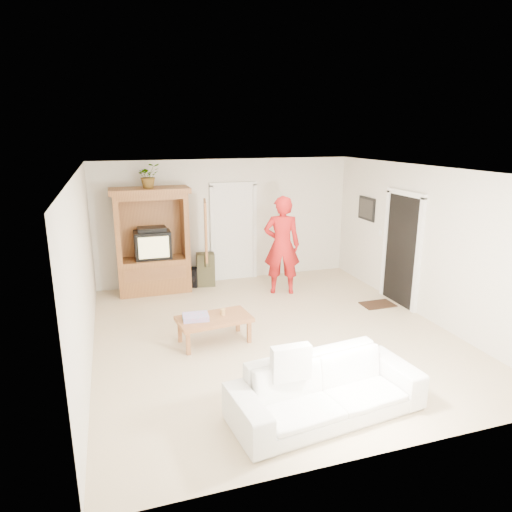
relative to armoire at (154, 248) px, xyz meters
The scene contains 19 objects.
floor 3.22m from the armoire, 59.36° to the right, with size 6.00×6.00×0.00m, color #C9B186.
ceiling 3.53m from the armoire, 59.36° to the right, with size 6.00×6.00×0.00m, color white.
wall_back 1.66m from the armoire, 12.11° to the left, with size 5.50×5.50×0.00m, color silver.
wall_front 5.89m from the armoire, 74.44° to the right, with size 5.50×5.50×0.00m, color silver.
wall_left 2.94m from the armoire, 113.79° to the right, with size 6.00×6.00×0.00m, color silver.
wall_right 5.09m from the armoire, 31.60° to the right, with size 6.00×6.00×0.00m, color silver.
armoire is the anchor object (origin of this frame).
door_back 1.76m from the armoire, 10.13° to the left, with size 0.85×0.05×2.04m, color white.
doorway_right 4.77m from the armoire, 25.61° to the right, with size 0.05×0.90×2.04m, color black.
framed_picture 4.43m from the armoire, 10.03° to the right, with size 0.03×0.60×0.48m, color black.
doormat 4.48m from the armoire, 28.01° to the right, with size 0.60×0.40×0.02m, color #382316.
plant 1.42m from the armoire, 126.74° to the right, with size 0.42×0.36×0.46m, color #4C7238.
man 2.55m from the armoire, 19.64° to the right, with size 0.72×0.47×1.96m, color #B11718.
sofa 5.12m from the armoire, 73.81° to the right, with size 2.22×0.87×0.65m, color silver.
coffee_table 2.79m from the armoire, 77.05° to the right, with size 1.17×0.73×0.41m.
towel 2.73m from the armoire, 82.90° to the right, with size 0.38×0.28×0.08m, color #EA4E8C.
candle 2.76m from the armoire, 73.72° to the right, with size 0.08×0.08×0.10m, color tan.
backpack_black 0.99m from the armoire, ahead, with size 0.33×0.19×0.40m, color black, non-canonical shape.
backpack_olive 1.18m from the armoire, ahead, with size 0.37×0.27×0.70m, color #47442B, non-canonical shape.
Camera 1 is at (-2.31, -6.34, 3.13)m, focal length 32.00 mm.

